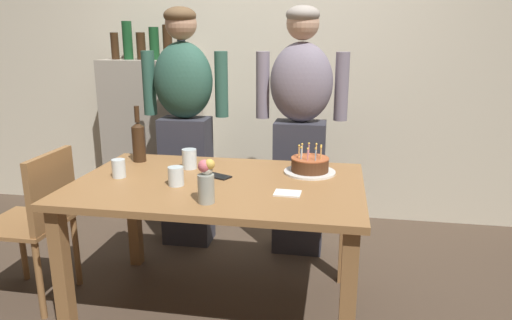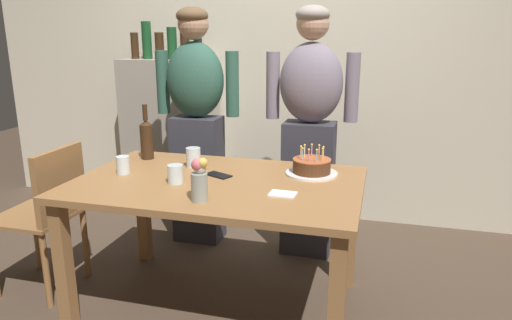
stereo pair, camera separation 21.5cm
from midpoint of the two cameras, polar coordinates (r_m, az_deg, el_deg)
ground_plane at (r=2.76m, az=-6.66°, el=-17.44°), size 10.00×10.00×0.00m
back_wall at (r=3.84m, az=-0.55°, el=12.39°), size 5.20×0.10×2.60m
dining_table at (r=2.48m, az=-7.11°, el=-4.81°), size 1.50×0.96×0.74m
birthday_cake at (r=2.57m, az=4.24°, el=-0.76°), size 0.29×0.29×0.16m
water_glass_near at (r=2.70m, az=-10.42°, el=0.11°), size 0.08×0.08×0.11m
water_glass_far at (r=2.63m, az=-18.71°, el=-1.00°), size 0.07×0.07×0.10m
water_glass_side at (r=2.41m, az=-12.30°, el=-1.98°), size 0.08×0.08×0.10m
wine_bottle at (r=2.90m, az=-16.25°, el=2.30°), size 0.08×0.08×0.34m
cell_phone at (r=2.53m, az=-7.14°, el=-2.00°), size 0.16×0.13×0.01m
napkin_stack at (r=2.24m, az=1.14°, el=-4.14°), size 0.13×0.10×0.01m
flower_vase at (r=2.12m, az=-9.02°, el=-2.46°), size 0.08×0.08×0.21m
person_man_bearded at (r=3.31m, az=-10.53°, el=4.26°), size 0.61×0.27×1.66m
person_woman_cardigan at (r=3.12m, az=3.47°, el=3.84°), size 0.61×0.27×1.66m
dining_chair at (r=2.90m, az=-27.02°, el=-6.07°), size 0.42×0.42×0.87m
shelf_cabinet at (r=3.99m, az=-14.00°, el=2.81°), size 0.79×0.30×1.58m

